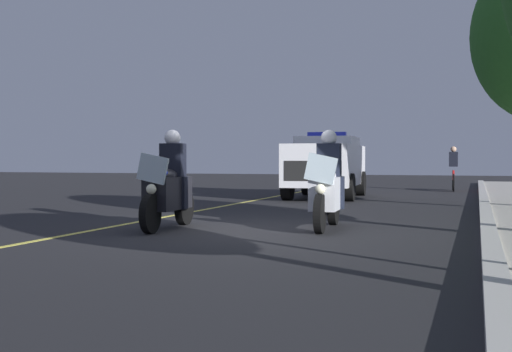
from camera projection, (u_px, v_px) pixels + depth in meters
The scene contains 7 objects.
ground_plane at pixel (244, 229), 11.37m from camera, with size 80.00×80.00×0.00m, color black.
curb_strip at pixel (489, 233), 10.11m from camera, with size 48.00×0.24×0.15m, color #B7B5AD.
lane_stripe_center at pixel (123, 225), 12.12m from camera, with size 48.00×0.12×0.01m, color #E0D14C.
police_motorcycle_lead_left at pixel (169, 188), 11.39m from camera, with size 2.14×0.60×1.72m.
police_motorcycle_lead_right at pixel (327, 188), 11.39m from camera, with size 2.14×0.60×1.72m.
police_suv at pixel (327, 164), 20.58m from camera, with size 5.01×2.31×2.05m.
cyclist_background at pixel (453, 169), 25.02m from camera, with size 1.76×0.33×1.69m.
Camera 1 is at (10.69, 3.79, 1.21)m, focal length 46.40 mm.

